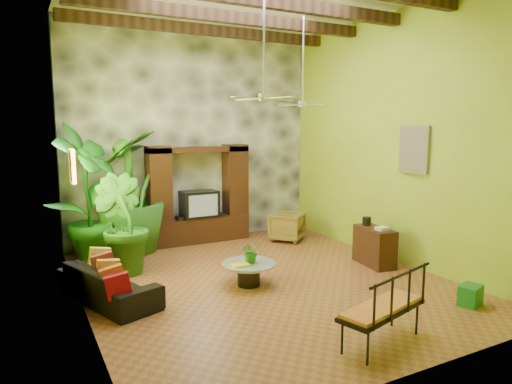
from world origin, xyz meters
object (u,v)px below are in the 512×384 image
tall_plant_a (87,194)px  iron_bench (387,305)px  sofa (108,283)px  tall_plant_c (130,192)px  entertainment_center (199,202)px  coffee_table (249,271)px  ceiling_fan_back (303,94)px  wicker_armchair (287,227)px  ceiling_fan_front (264,84)px  tall_plant_b (121,224)px  side_console (374,246)px  green_bin (470,295)px

tall_plant_a → iron_bench: 6.15m
sofa → tall_plant_c: size_ratio=0.74×
sofa → tall_plant_a: size_ratio=0.69×
entertainment_center → tall_plant_c: tall_plant_c is taller
iron_bench → coffee_table: bearing=85.1°
ceiling_fan_back → coffee_table: ceiling_fan_back is taller
sofa → wicker_armchair: wicker_armchair is taller
ceiling_fan_front → wicker_armchair: (2.10, 2.65, -3.06)m
tall_plant_b → tall_plant_c: bearing=70.9°
entertainment_center → sofa: size_ratio=1.22×
wicker_armchair → side_console: side_console is taller
entertainment_center → tall_plant_a: bearing=-167.3°
ceiling_fan_back → sofa: size_ratio=0.95×
wicker_armchair → tall_plant_b: 4.10m
wicker_armchair → tall_plant_a: tall_plant_a is taller
coffee_table → wicker_armchair: bearing=46.6°
ceiling_fan_front → sofa: bearing=163.6°
tall_plant_a → iron_bench: size_ratio=1.98×
tall_plant_a → tall_plant_c: bearing=25.9°
wicker_armchair → tall_plant_c: tall_plant_c is taller
sofa → coffee_table: bearing=-119.4°
side_console → tall_plant_b: bearing=166.1°
ceiling_fan_front → iron_bench: (0.39, -2.47, -2.85)m
tall_plant_a → tall_plant_b: 1.15m
ceiling_fan_front → green_bin: ceiling_fan_front is taller
ceiling_fan_front → side_console: bearing=4.2°
entertainment_center → wicker_armchair: bearing=-24.9°
green_bin → tall_plant_b: bearing=137.0°
tall_plant_a → tall_plant_c: (0.93, 0.45, -0.08)m
wicker_armchair → iron_bench: (-1.71, -5.12, 0.21)m
sofa → coffee_table: (2.28, -0.40, -0.03)m
sofa → tall_plant_b: 1.55m
entertainment_center → wicker_armchair: (1.90, -0.88, -0.62)m
tall_plant_a → wicker_armchair: bearing=-3.9°
ceiling_fan_back → iron_bench: 5.17m
tall_plant_c → tall_plant_a: bearing=-154.1°
ceiling_fan_front → coffee_table: bearing=111.3°
tall_plant_b → side_console: tall_plant_b is taller
coffee_table → green_bin: bearing=-42.5°
coffee_table → tall_plant_c: bearing=112.9°
entertainment_center → tall_plant_b: (-2.11, -1.52, -0.03)m
iron_bench → green_bin: 2.18m
ceiling_fan_back → tall_plant_a: ceiling_fan_back is taller
entertainment_center → tall_plant_a: tall_plant_a is taller
wicker_armchair → tall_plant_c: bearing=-52.1°
ceiling_fan_front → tall_plant_c: (-1.43, 3.41, -2.07)m
sofa → iron_bench: (2.80, -3.18, 0.26)m
wicker_armchair → tall_plant_a: bearing=-43.9°
ceiling_fan_front → green_bin: 4.60m
tall_plant_a → side_console: tall_plant_a is taller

